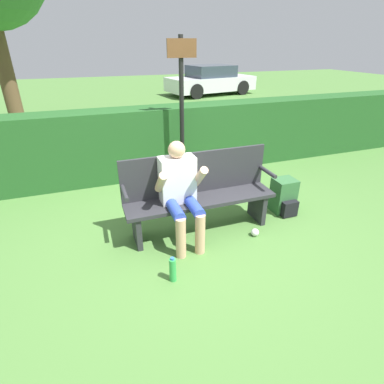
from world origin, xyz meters
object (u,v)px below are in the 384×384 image
person_seated (180,189)px  water_bottle (173,270)px  parked_car (211,81)px  park_bench (199,192)px  signpost (182,104)px  backpack (284,197)px

person_seated → water_bottle: bearing=-114.0°
person_seated → parked_car: parked_car is taller
park_bench → person_seated: bearing=-153.1°
signpost → parked_car: size_ratio=0.54×
park_bench → backpack: bearing=-0.5°
water_bottle → person_seated: bearing=66.0°
backpack → signpost: signpost is taller
park_bench → person_seated: (-0.28, -0.14, 0.15)m
backpack → parked_car: size_ratio=0.12×
backpack → water_bottle: bearing=-156.2°
person_seated → backpack: person_seated is taller
water_bottle → signpost: bearing=69.7°
park_bench → water_bottle: bearing=-125.3°
backpack → signpost: 2.04m
backpack → water_bottle: size_ratio=1.72×
person_seated → signpost: signpost is taller
park_bench → parked_car: (4.37, 10.09, 0.10)m
person_seated → water_bottle: person_seated is taller
water_bottle → backpack: bearing=23.8°
person_seated → parked_car: bearing=65.6°
park_bench → signpost: (0.25, 1.42, 0.79)m
person_seated → backpack: bearing=4.9°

